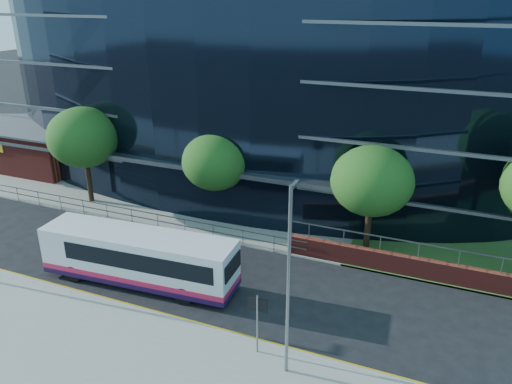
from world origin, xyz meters
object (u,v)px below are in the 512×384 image
at_px(tree_far_a, 83,137).
at_px(streetlight_east, 289,278).
at_px(tree_far_c, 372,181).
at_px(brick_pavilion, 40,146).
at_px(street_sign, 257,312).
at_px(tree_far_b, 215,162).
at_px(city_bus, 140,258).

relative_size(tree_far_a, streetlight_east, 0.87).
distance_m(tree_far_a, streetlight_east, 22.05).
height_order(tree_far_a, tree_far_c, tree_far_a).
height_order(brick_pavilion, tree_far_c, tree_far_c).
xyz_separation_m(street_sign, tree_far_b, (-7.50, 11.09, 2.06)).
bearing_deg(tree_far_c, brick_pavilion, 171.18).
bearing_deg(brick_pavilion, tree_far_c, -8.82).
distance_m(tree_far_b, tree_far_c, 10.02).
xyz_separation_m(street_sign, city_bus, (-7.74, 2.85, -0.65)).
relative_size(tree_far_b, city_bus, 0.57).
bearing_deg(city_bus, brick_pavilion, 142.98).
bearing_deg(tree_far_a, brick_pavilion, 153.45).
bearing_deg(brick_pavilion, street_sign, -29.65).
distance_m(street_sign, streetlight_east, 2.80).
xyz_separation_m(brick_pavilion, tree_far_b, (19.00, -4.00, 2.27)).
bearing_deg(street_sign, brick_pavilion, 150.35).
relative_size(brick_pavilion, streetlight_east, 1.08).
relative_size(tree_far_b, streetlight_east, 0.76).
xyz_separation_m(tree_far_a, city_bus, (9.76, -7.74, -3.36)).
distance_m(street_sign, city_bus, 8.27).
distance_m(brick_pavilion, tree_far_c, 29.46).
relative_size(tree_far_a, tree_far_b, 1.15).
xyz_separation_m(tree_far_b, city_bus, (-0.24, -8.24, -2.71)).
distance_m(street_sign, tree_far_c, 11.14).
height_order(street_sign, streetlight_east, streetlight_east).
xyz_separation_m(brick_pavilion, tree_far_c, (29.00, -4.50, 2.60)).
height_order(tree_far_b, tree_far_c, tree_far_c).
bearing_deg(streetlight_east, city_bus, 159.63).
bearing_deg(brick_pavilion, city_bus, -33.13).
relative_size(street_sign, city_bus, 0.26).
bearing_deg(tree_far_a, tree_far_b, 2.86).
distance_m(tree_far_c, city_bus, 13.19).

